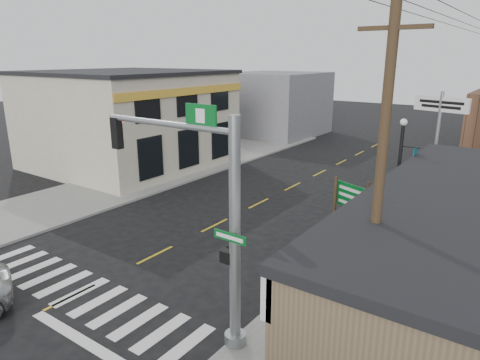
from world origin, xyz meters
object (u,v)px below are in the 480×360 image
Objects in this scene: lamp_post at (400,175)px; bare_tree at (425,219)px; traffic_signal_pole at (211,206)px; dance_center_sign at (439,120)px; fire_hydrant at (358,278)px; guide_sign at (350,203)px; utility_pole_near at (378,200)px.

bare_tree is at bearing -82.50° from lamp_post.
traffic_signal_pole is 1.09× the size of dance_center_sign.
fire_hydrant is at bearing -102.79° from lamp_post.
guide_sign is (0.90, 8.14, -2.07)m from traffic_signal_pole.
guide_sign is at bearing 117.50° from utility_pole_near.
traffic_signal_pole is at bearing -118.43° from lamp_post.
bare_tree is at bearing -29.73° from guide_sign.
utility_pole_near reaches higher than fire_hydrant.
lamp_post is at bearing 103.96° from utility_pole_near.
traffic_signal_pole is 2.25× the size of guide_sign.
dance_center_sign reaches higher than guide_sign.
dance_center_sign is (2.56, 15.78, 0.71)m from traffic_signal_pole.
dance_center_sign is 14.69m from utility_pole_near.
utility_pole_near reaches higher than lamp_post.
utility_pole_near is (3.19, -6.97, 2.72)m from guide_sign.
guide_sign is 8.14m from utility_pole_near.
guide_sign reaches higher than fire_hydrant.
fire_hydrant is (2.54, 4.98, -3.61)m from traffic_signal_pole.
traffic_signal_pole is at bearing -161.20° from utility_pole_near.
bare_tree reaches higher than fire_hydrant.
utility_pole_near is (-0.74, -1.83, 0.88)m from bare_tree.
utility_pole_near reaches higher than dance_center_sign.
guide_sign is 0.62× the size of bare_tree.
traffic_signal_pole is at bearing -148.15° from bare_tree.
lamp_post is 0.89× the size of dance_center_sign.
utility_pole_near is at bearing -91.93° from lamp_post.
traffic_signal_pole is at bearing -117.05° from fire_hydrant.
traffic_signal_pole is 6.65m from fire_hydrant.
bare_tree is (3.93, -5.14, 1.83)m from guide_sign.
fire_hydrant is at bearing 64.05° from traffic_signal_pole.
guide_sign is at bearing -161.13° from lamp_post.
fire_hydrant is 0.11× the size of dance_center_sign.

